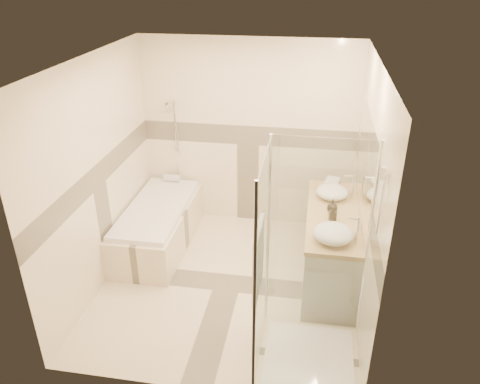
% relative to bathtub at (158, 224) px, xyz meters
% --- Properties ---
extents(room, '(2.82, 3.02, 2.52)m').
position_rel_bathtub_xyz_m(room, '(1.08, -0.64, 0.95)').
color(room, beige).
rests_on(room, ground).
extents(bathtub, '(0.75, 1.70, 0.56)m').
position_rel_bathtub_xyz_m(bathtub, '(0.00, 0.00, 0.00)').
color(bathtub, beige).
rests_on(bathtub, ground).
extents(vanity, '(0.58, 1.62, 0.85)m').
position_rel_bathtub_xyz_m(vanity, '(2.15, -0.35, 0.12)').
color(vanity, silver).
rests_on(vanity, ground).
extents(shower_enclosure, '(0.96, 0.93, 2.04)m').
position_rel_bathtub_xyz_m(shower_enclosure, '(1.86, -1.62, 0.20)').
color(shower_enclosure, beige).
rests_on(shower_enclosure, ground).
extents(vessel_sink_near, '(0.37, 0.37, 0.15)m').
position_rel_bathtub_xyz_m(vessel_sink_near, '(2.13, 0.03, 0.62)').
color(vessel_sink_near, white).
rests_on(vessel_sink_near, vanity).
extents(vessel_sink_far, '(0.40, 0.40, 0.16)m').
position_rel_bathtub_xyz_m(vessel_sink_far, '(2.13, -0.90, 0.62)').
color(vessel_sink_far, white).
rests_on(vessel_sink_far, vanity).
extents(faucet_near, '(0.13, 0.03, 0.31)m').
position_rel_bathtub_xyz_m(faucet_near, '(2.34, 0.03, 0.72)').
color(faucet_near, silver).
rests_on(faucet_near, vanity).
extents(faucet_far, '(0.12, 0.03, 0.28)m').
position_rel_bathtub_xyz_m(faucet_far, '(2.35, -0.90, 0.71)').
color(faucet_far, silver).
rests_on(faucet_far, vanity).
extents(amenity_bottle_a, '(0.09, 0.09, 0.16)m').
position_rel_bathtub_xyz_m(amenity_bottle_a, '(2.13, -0.51, 0.63)').
color(amenity_bottle_a, black).
rests_on(amenity_bottle_a, vanity).
extents(amenity_bottle_b, '(0.14, 0.14, 0.15)m').
position_rel_bathtub_xyz_m(amenity_bottle_b, '(2.13, -0.33, 0.62)').
color(amenity_bottle_b, black).
rests_on(amenity_bottle_b, vanity).
extents(folded_towels, '(0.21, 0.29, 0.08)m').
position_rel_bathtub_xyz_m(folded_towels, '(2.13, 0.31, 0.58)').
color(folded_towels, silver).
rests_on(folded_towels, vanity).
extents(rolled_towel, '(0.22, 0.10, 0.10)m').
position_rel_bathtub_xyz_m(rolled_towel, '(-0.02, 0.73, 0.30)').
color(rolled_towel, silver).
rests_on(rolled_towel, bathtub).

